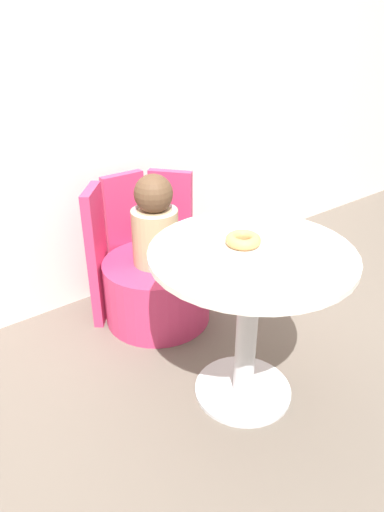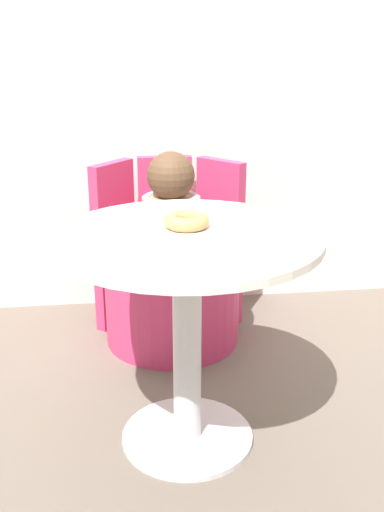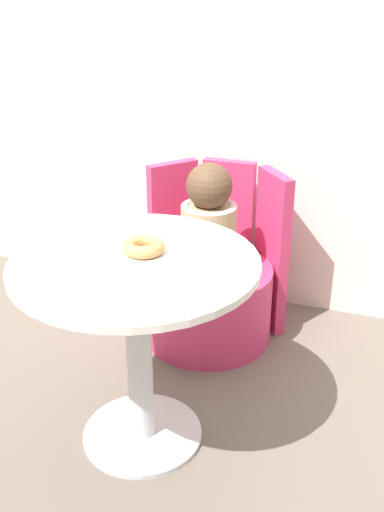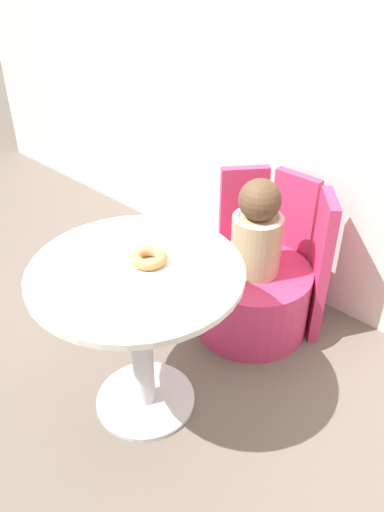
{
  "view_description": "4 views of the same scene",
  "coord_description": "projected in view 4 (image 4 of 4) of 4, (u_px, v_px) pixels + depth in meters",
  "views": [
    {
      "loc": [
        -1.11,
        -1.13,
        1.5
      ],
      "look_at": [
        0.02,
        0.35,
        0.52
      ],
      "focal_mm": 32.0,
      "sensor_mm": 36.0,
      "label": 1
    },
    {
      "loc": [
        -0.19,
        -1.69,
        1.24
      ],
      "look_at": [
        0.06,
        0.29,
        0.52
      ],
      "focal_mm": 42.0,
      "sensor_mm": 36.0,
      "label": 2
    },
    {
      "loc": [
        0.73,
        -1.59,
        1.53
      ],
      "look_at": [
        0.06,
        0.36,
        0.56
      ],
      "focal_mm": 42.0,
      "sensor_mm": 36.0,
      "label": 3
    },
    {
      "loc": [
        1.18,
        -0.98,
        1.75
      ],
      "look_at": [
        -0.03,
        0.29,
        0.59
      ],
      "focal_mm": 35.0,
      "sensor_mm": 36.0,
      "label": 4
    }
  ],
  "objects": [
    {
      "name": "ground_plane",
      "position": [
        151.0,
        394.0,
        2.23
      ],
      "size": [
        12.0,
        12.0,
        0.0
      ],
      "primitive_type": "plane",
      "color": "#665B51"
    },
    {
      "name": "back_wall",
      "position": [
        323.0,
        72.0,
        2.25
      ],
      "size": [
        6.0,
        0.06,
        2.4
      ],
      "color": "silver",
      "rests_on": "ground_plane"
    },
    {
      "name": "round_table",
      "position": [
        139.0,
        307.0,
        1.91
      ],
      "size": [
        0.8,
        0.8,
        0.71
      ],
      "color": "silver",
      "rests_on": "ground_plane"
    },
    {
      "name": "tub_chair",
      "position": [
        252.0,
        298.0,
        2.53
      ],
      "size": [
        0.58,
        0.58,
        0.35
      ],
      "color": "#C63360",
      "rests_on": "ground_plane"
    },
    {
      "name": "booth_backrest",
      "position": [
        283.0,
        246.0,
        2.56
      ],
      "size": [
        0.68,
        0.25,
        0.75
      ],
      "color": "#C63360",
      "rests_on": "ground_plane"
    },
    {
      "name": "child_figure",
      "position": [
        257.0,
        230.0,
        2.31
      ],
      "size": [
        0.24,
        0.24,
        0.48
      ],
      "color": "tan",
      "rests_on": "tub_chair"
    },
    {
      "name": "donut",
      "position": [
        148.0,
        258.0,
        1.83
      ],
      "size": [
        0.14,
        0.14,
        0.04
      ],
      "color": "tan",
      "rests_on": "round_table"
    }
  ]
}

